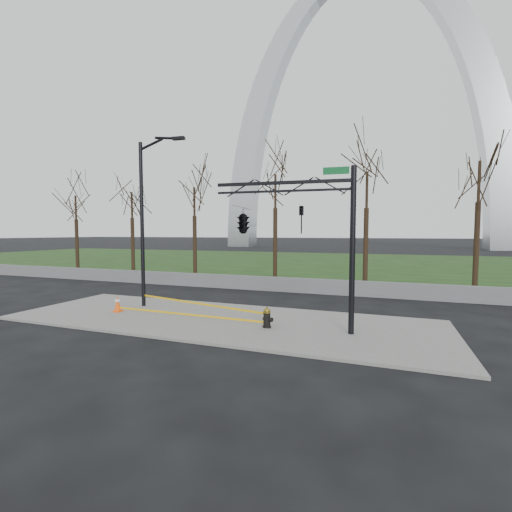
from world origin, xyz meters
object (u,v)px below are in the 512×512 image
(traffic_cone, at_px, (118,304))
(traffic_signal_mast, at_px, (263,220))
(fire_hydrant, at_px, (267,318))
(street_light, at_px, (146,212))

(traffic_cone, bearing_deg, traffic_signal_mast, -1.77)
(fire_hydrant, height_order, traffic_cone, fire_hydrant)
(traffic_cone, distance_m, traffic_signal_mast, 7.97)
(fire_hydrant, bearing_deg, street_light, -170.71)
(fire_hydrant, xyz_separation_m, street_light, (-6.73, 1.68, 4.23))
(fire_hydrant, distance_m, traffic_cone, 7.24)
(fire_hydrant, distance_m, street_light, 8.12)
(traffic_cone, relative_size, traffic_signal_mast, 0.12)
(fire_hydrant, relative_size, street_light, 0.10)
(traffic_signal_mast, bearing_deg, street_light, 160.04)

